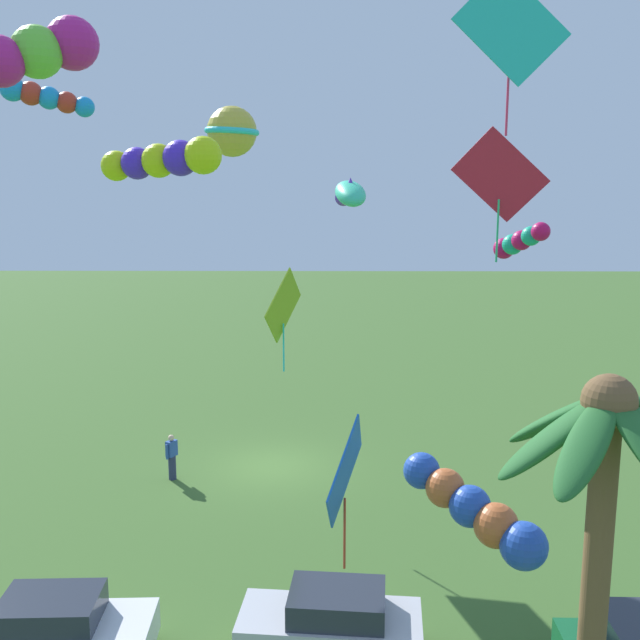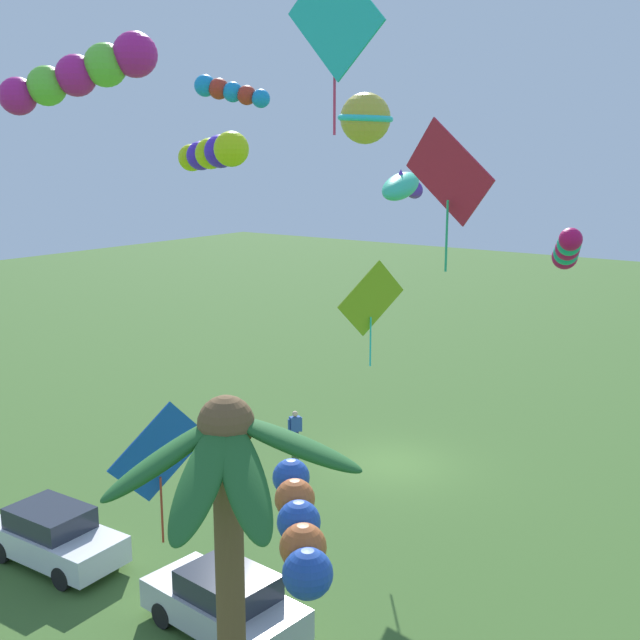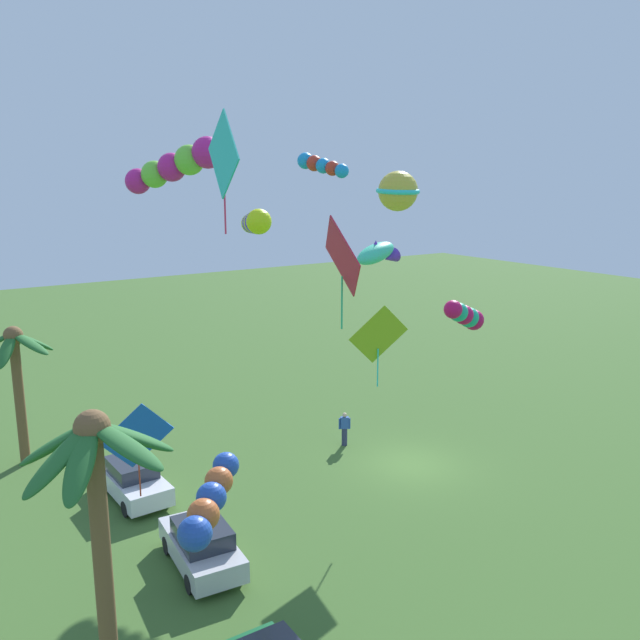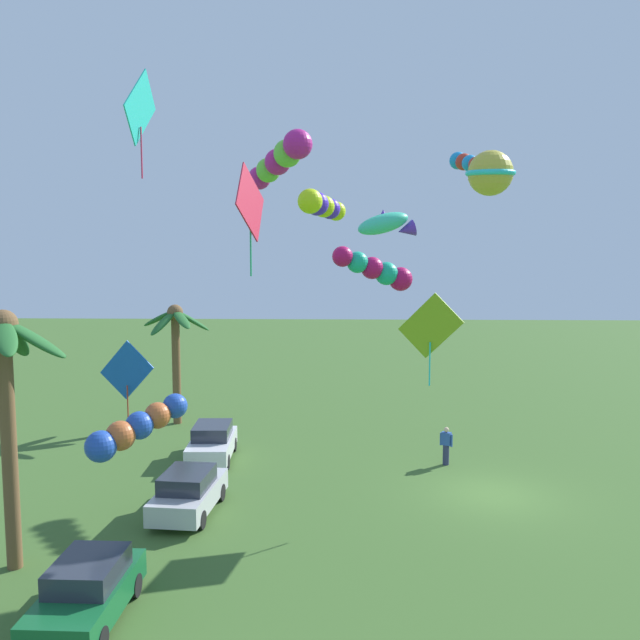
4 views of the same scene
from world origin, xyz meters
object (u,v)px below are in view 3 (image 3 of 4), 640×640
at_px(palm_tree_0, 16,363).
at_px(kite_diamond_5, 223,156).
at_px(kite_diamond_3, 378,336).
at_px(kite_diamond_9, 137,437).
at_px(kite_tube_7, 176,165).
at_px(spectator_0, 345,429).
at_px(kite_tube_0, 465,316).
at_px(kite_tube_6, 255,222).
at_px(kite_tube_4, 321,165).
at_px(parked_car_0, 134,480).
at_px(kite_ball_2, 398,191).
at_px(kite_tube_8, 209,502).
at_px(palm_tree_1, 97,486).
at_px(kite_fish_1, 378,253).
at_px(kite_diamond_10, 342,258).
at_px(parked_car_1, 202,545).

distance_m(palm_tree_0, kite_diamond_5, 17.12).
bearing_deg(kite_diamond_3, kite_diamond_9, 99.41).
bearing_deg(kite_tube_7, spectator_0, -103.58).
distance_m(kite_tube_0, kite_tube_6, 9.71).
height_order(kite_tube_4, kite_tube_7, kite_tube_7).
xyz_separation_m(parked_car_0, kite_diamond_5, (-8.95, 0.03, 11.97)).
xyz_separation_m(kite_ball_2, kite_tube_8, (-6.05, 11.45, -7.95)).
relative_size(palm_tree_1, kite_tube_7, 1.96).
xyz_separation_m(palm_tree_1, kite_diamond_3, (5.44, -12.29, 0.69)).
distance_m(kite_fish_1, kite_diamond_10, 5.06).
height_order(parked_car_0, parked_car_1, same).
distance_m(kite_fish_1, kite_tube_7, 9.10).
relative_size(kite_tube_0, kite_tube_8, 0.79).
xyz_separation_m(parked_car_1, kite_tube_0, (-5.16, -5.98, 7.69)).
relative_size(spectator_0, kite_tube_6, 0.49).
xyz_separation_m(palm_tree_0, spectator_0, (-6.17, -12.74, -3.72)).
height_order(kite_fish_1, kite_diamond_9, kite_fish_1).
xyz_separation_m(kite_fish_1, kite_ball_2, (3.76, -4.02, 1.97)).
relative_size(kite_tube_4, kite_tube_7, 0.76).
bearing_deg(kite_fish_1, kite_diamond_3, -40.58).
bearing_deg(kite_tube_8, palm_tree_1, 110.20).
xyz_separation_m(palm_tree_1, spectator_0, (9.37, -13.56, -4.72)).
height_order(kite_tube_0, kite_diamond_5, kite_diamond_5).
xyz_separation_m(kite_fish_1, kite_diamond_10, (-3.28, 3.83, 0.43)).
bearing_deg(kite_tube_7, kite_tube_4, -74.01).
xyz_separation_m(palm_tree_0, kite_tube_4, (-2.08, -14.16, 8.29)).
bearing_deg(kite_fish_1, kite_tube_0, 173.10).
relative_size(spectator_0, kite_diamond_3, 0.48).
bearing_deg(kite_tube_6, kite_fish_1, -155.40).
distance_m(spectator_0, kite_diamond_3, 6.81).
bearing_deg(palm_tree_1, kite_diamond_3, -66.14).
height_order(palm_tree_1, kite_diamond_5, kite_diamond_5).
bearing_deg(kite_diamond_9, palm_tree_0, 6.33).
distance_m(kite_tube_7, kite_diamond_9, 11.56).
bearing_deg(kite_diamond_9, kite_tube_4, -52.91).
distance_m(kite_ball_2, kite_tube_4, 6.37).
distance_m(parked_car_0, kite_tube_8, 9.10).
relative_size(parked_car_1, kite_tube_0, 2.01).
xyz_separation_m(kite_diamond_5, kite_tube_8, (0.37, 0.54, -8.99)).
bearing_deg(spectator_0, kite_ball_2, -154.19).
xyz_separation_m(parked_car_0, kite_diamond_3, (-4.31, -8.56, 5.48)).
bearing_deg(kite_tube_4, spectator_0, 160.96).
bearing_deg(kite_tube_8, palm_tree_0, 9.23).
distance_m(palm_tree_1, kite_tube_4, 21.41).
height_order(spectator_0, kite_diamond_10, kite_diamond_10).
bearing_deg(palm_tree_0, kite_ball_2, -121.15).
bearing_deg(kite_diamond_5, kite_ball_2, -59.52).
bearing_deg(kite_fish_1, kite_tube_8, 107.11).
bearing_deg(kite_fish_1, palm_tree_1, 108.04).
bearing_deg(kite_tube_6, kite_tube_4, -50.82).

